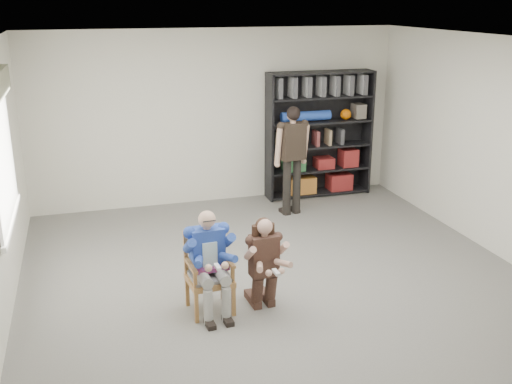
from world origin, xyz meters
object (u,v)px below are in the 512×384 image
object	(u,v)px
kneeling_woman	(265,264)
seated_man	(209,262)
armchair	(209,273)
bookshelf	(319,135)
standing_man	(292,161)

from	to	relation	value
kneeling_woman	seated_man	bearing A→B (deg)	164.34
armchair	kneeling_woman	size ratio (longest dim) A/B	0.84
bookshelf	standing_man	size ratio (longest dim) A/B	1.24
seated_man	kneeling_woman	bearing A→B (deg)	-15.66
armchair	seated_man	distance (m)	0.13
seated_man	kneeling_woman	world-z (taller)	seated_man
armchair	standing_man	distance (m)	3.27
armchair	bookshelf	bearing A→B (deg)	48.48
armchair	seated_man	world-z (taller)	seated_man
kneeling_woman	bookshelf	distance (m)	4.14
seated_man	bookshelf	world-z (taller)	bookshelf
bookshelf	kneeling_woman	bearing A→B (deg)	-120.10
seated_man	kneeling_woman	size ratio (longest dim) A/B	1.09
armchair	kneeling_woman	bearing A→B (deg)	-15.66
seated_man	standing_man	bearing A→B (deg)	50.64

